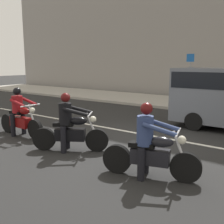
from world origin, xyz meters
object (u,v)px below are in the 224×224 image
Objects in this scene: motorcycle_with_rider_crimson at (20,116)px; street_sign_post at (190,73)px; motorcycle_with_rider_denim_blue at (150,148)px; motorcycle_with_rider_black_leather at (70,127)px.

motorcycle_with_rider_crimson is 0.77× the size of street_sign_post.
motorcycle_with_rider_denim_blue is 4.95m from motorcycle_with_rider_crimson.
street_sign_post is (1.69, 10.08, 1.13)m from motorcycle_with_rider_crimson.
motorcycle_with_rider_denim_blue is (2.56, -0.24, -0.01)m from motorcycle_with_rider_black_leather.
street_sign_post is (-0.69, 10.20, 1.13)m from motorcycle_with_rider_black_leather.
motorcycle_with_rider_black_leather is 2.38m from motorcycle_with_rider_crimson.
motorcycle_with_rider_denim_blue is at bearing -5.32° from motorcycle_with_rider_black_leather.
motorcycle_with_rider_denim_blue is 10.99m from street_sign_post.
motorcycle_with_rider_black_leather reaches higher than motorcycle_with_rider_denim_blue.
motorcycle_with_rider_crimson is (-2.38, 0.12, 0.00)m from motorcycle_with_rider_black_leather.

